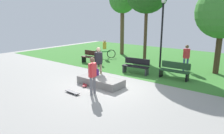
{
  "coord_description": "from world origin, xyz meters",
  "views": [
    {
      "loc": [
        5.88,
        -7.41,
        3.32
      ],
      "look_at": [
        -0.65,
        0.85,
        0.75
      ],
      "focal_mm": 32.98,
      "sensor_mm": 36.0,
      "label": 1
    }
  ],
  "objects_px": {
    "skateboard_by_ledge": "(72,92)",
    "tree_young_birch": "(223,12)",
    "skater_watching": "(99,61)",
    "park_bench_far_right": "(92,57)",
    "cyclist_on_bicycle": "(105,50)",
    "lamp_post": "(162,27)",
    "backpack_on_ledge": "(96,72)",
    "tree_leaning_ash": "(123,1)",
    "skateboard_spare": "(85,84)",
    "skater_performing_trick": "(92,73)",
    "concrete_ledge": "(101,81)",
    "park_bench_near_lamppost": "(175,70)",
    "park_bench_near_path": "(136,66)",
    "pedestrian_with_backpack": "(186,55)"
  },
  "relations": [
    {
      "from": "lamp_post",
      "to": "cyclist_on_bicycle",
      "type": "bearing_deg",
      "value": 178.08
    },
    {
      "from": "skater_performing_trick",
      "to": "skateboard_by_ledge",
      "type": "xyz_separation_m",
      "value": [
        -0.8,
        -0.49,
        -0.9
      ]
    },
    {
      "from": "tree_young_birch",
      "to": "skater_watching",
      "type": "bearing_deg",
      "value": -131.47
    },
    {
      "from": "skateboard_by_ledge",
      "to": "tree_young_birch",
      "type": "xyz_separation_m",
      "value": [
        4.22,
        7.62,
        3.52
      ]
    },
    {
      "from": "park_bench_near_path",
      "to": "park_bench_far_right",
      "type": "distance_m",
      "value": 4.07
    },
    {
      "from": "backpack_on_ledge",
      "to": "pedestrian_with_backpack",
      "type": "height_order",
      "value": "pedestrian_with_backpack"
    },
    {
      "from": "skateboard_by_ledge",
      "to": "park_bench_far_right",
      "type": "bearing_deg",
      "value": 125.62
    },
    {
      "from": "park_bench_far_right",
      "to": "tree_young_birch",
      "type": "distance_m",
      "value": 8.8
    },
    {
      "from": "skater_watching",
      "to": "skateboard_spare",
      "type": "relative_size",
      "value": 2.46
    },
    {
      "from": "concrete_ledge",
      "to": "tree_young_birch",
      "type": "height_order",
      "value": "tree_young_birch"
    },
    {
      "from": "skateboard_by_ledge",
      "to": "cyclist_on_bicycle",
      "type": "bearing_deg",
      "value": 120.21
    },
    {
      "from": "skater_performing_trick",
      "to": "skateboard_by_ledge",
      "type": "bearing_deg",
      "value": -148.43
    },
    {
      "from": "backpack_on_ledge",
      "to": "lamp_post",
      "type": "height_order",
      "value": "lamp_post"
    },
    {
      "from": "park_bench_far_right",
      "to": "park_bench_near_lamppost",
      "type": "bearing_deg",
      "value": -0.24
    },
    {
      "from": "skater_performing_trick",
      "to": "skater_watching",
      "type": "relative_size",
      "value": 0.93
    },
    {
      "from": "skater_watching",
      "to": "pedestrian_with_backpack",
      "type": "height_order",
      "value": "skater_watching"
    },
    {
      "from": "park_bench_near_path",
      "to": "cyclist_on_bicycle",
      "type": "xyz_separation_m",
      "value": [
        -4.59,
        2.51,
        0.15
      ]
    },
    {
      "from": "concrete_ledge",
      "to": "skateboard_by_ledge",
      "type": "distance_m",
      "value": 1.68
    },
    {
      "from": "backpack_on_ledge",
      "to": "park_bench_near_lamppost",
      "type": "height_order",
      "value": "park_bench_near_lamppost"
    },
    {
      "from": "backpack_on_ledge",
      "to": "skater_watching",
      "type": "height_order",
      "value": "skater_watching"
    },
    {
      "from": "tree_young_birch",
      "to": "tree_leaning_ash",
      "type": "xyz_separation_m",
      "value": [
        -8.28,
        1.84,
        1.09
      ]
    },
    {
      "from": "cyclist_on_bicycle",
      "to": "concrete_ledge",
      "type": "bearing_deg",
      "value": -51.35
    },
    {
      "from": "skateboard_by_ledge",
      "to": "tree_leaning_ash",
      "type": "relative_size",
      "value": 0.14
    },
    {
      "from": "park_bench_far_right",
      "to": "cyclist_on_bicycle",
      "type": "bearing_deg",
      "value": 104.59
    },
    {
      "from": "lamp_post",
      "to": "skateboard_spare",
      "type": "bearing_deg",
      "value": -102.46
    },
    {
      "from": "concrete_ledge",
      "to": "park_bench_near_lamppost",
      "type": "distance_m",
      "value": 4.15
    },
    {
      "from": "park_bench_far_right",
      "to": "lamp_post",
      "type": "relative_size",
      "value": 0.36
    },
    {
      "from": "skateboard_spare",
      "to": "tree_leaning_ash",
      "type": "xyz_separation_m",
      "value": [
        -3.68,
        8.31,
        4.61
      ]
    },
    {
      "from": "cyclist_on_bicycle",
      "to": "tree_young_birch",
      "type": "bearing_deg",
      "value": 3.49
    },
    {
      "from": "skateboard_spare",
      "to": "cyclist_on_bicycle",
      "type": "height_order",
      "value": "cyclist_on_bicycle"
    },
    {
      "from": "lamp_post",
      "to": "cyclist_on_bicycle",
      "type": "height_order",
      "value": "lamp_post"
    },
    {
      "from": "backpack_on_ledge",
      "to": "tree_leaning_ash",
      "type": "distance_m",
      "value": 9.47
    },
    {
      "from": "backpack_on_ledge",
      "to": "skater_performing_trick",
      "type": "bearing_deg",
      "value": -149.19
    },
    {
      "from": "tree_young_birch",
      "to": "backpack_on_ledge",
      "type": "bearing_deg",
      "value": -127.8
    },
    {
      "from": "backpack_on_ledge",
      "to": "pedestrian_with_backpack",
      "type": "relative_size",
      "value": 0.19
    },
    {
      "from": "park_bench_near_path",
      "to": "park_bench_near_lamppost",
      "type": "height_order",
      "value": "same"
    },
    {
      "from": "tree_young_birch",
      "to": "pedestrian_with_backpack",
      "type": "distance_m",
      "value": 3.13
    },
    {
      "from": "park_bench_near_lamppost",
      "to": "tree_young_birch",
      "type": "distance_m",
      "value": 4.35
    },
    {
      "from": "backpack_on_ledge",
      "to": "tree_leaning_ash",
      "type": "xyz_separation_m",
      "value": [
        -3.8,
        7.62,
        4.14
      ]
    },
    {
      "from": "park_bench_near_path",
      "to": "pedestrian_with_backpack",
      "type": "distance_m",
      "value": 3.34
    },
    {
      "from": "concrete_ledge",
      "to": "skateboard_spare",
      "type": "height_order",
      "value": "concrete_ledge"
    },
    {
      "from": "cyclist_on_bicycle",
      "to": "pedestrian_with_backpack",
      "type": "bearing_deg",
      "value": 0.36
    },
    {
      "from": "skateboard_by_ledge",
      "to": "tree_leaning_ash",
      "type": "bearing_deg",
      "value": 113.24
    },
    {
      "from": "tree_young_birch",
      "to": "park_bench_near_path",
      "type": "bearing_deg",
      "value": -141.26
    },
    {
      "from": "backpack_on_ledge",
      "to": "skater_watching",
      "type": "relative_size",
      "value": 0.18
    },
    {
      "from": "skater_watching",
      "to": "park_bench_near_path",
      "type": "height_order",
      "value": "skater_watching"
    },
    {
      "from": "park_bench_far_right",
      "to": "skateboard_by_ledge",
      "type": "bearing_deg",
      "value": -54.38
    },
    {
      "from": "skateboard_spare",
      "to": "skater_watching",
      "type": "bearing_deg",
      "value": 94.87
    },
    {
      "from": "skateboard_by_ledge",
      "to": "skateboard_spare",
      "type": "relative_size",
      "value": 1.12
    },
    {
      "from": "cyclist_on_bicycle",
      "to": "tree_leaning_ash",
      "type": "bearing_deg",
      "value": 88.11
    }
  ]
}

